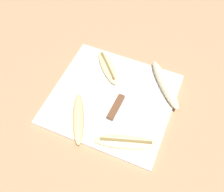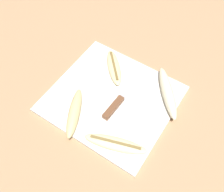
# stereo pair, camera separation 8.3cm
# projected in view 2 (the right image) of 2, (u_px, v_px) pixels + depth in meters

# --- Properties ---
(ground_plane) EXTENTS (4.00, 4.00, 0.00)m
(ground_plane) POSITION_uv_depth(u_px,v_px,m) (112.00, 100.00, 0.85)
(ground_plane) COLOR tan
(cutting_board) EXTENTS (0.38, 0.35, 0.01)m
(cutting_board) POSITION_uv_depth(u_px,v_px,m) (112.00, 99.00, 0.85)
(cutting_board) COLOR white
(cutting_board) RESTS_ON ground_plane
(knife) EXTENTS (0.03, 0.24, 0.02)m
(knife) POSITION_uv_depth(u_px,v_px,m) (118.00, 102.00, 0.83)
(knife) COLOR brown
(knife) RESTS_ON cutting_board
(banana_mellow_near) EXTENTS (0.14, 0.14, 0.02)m
(banana_mellow_near) POSITION_uv_depth(u_px,v_px,m) (114.00, 67.00, 0.90)
(banana_mellow_near) COLOR beige
(banana_mellow_near) RESTS_ON cutting_board
(banana_spotted_left) EXTENTS (0.11, 0.17, 0.03)m
(banana_spotted_left) POSITION_uv_depth(u_px,v_px,m) (74.00, 113.00, 0.79)
(banana_spotted_left) COLOR #DBC684
(banana_spotted_left) RESTS_ON cutting_board
(banana_bright_far) EXTENTS (0.15, 0.18, 0.03)m
(banana_bright_far) POSITION_uv_depth(u_px,v_px,m) (168.00, 92.00, 0.83)
(banana_bright_far) COLOR beige
(banana_bright_far) RESTS_ON cutting_board
(banana_soft_right) EXTENTS (0.19, 0.10, 0.02)m
(banana_soft_right) POSITION_uv_depth(u_px,v_px,m) (116.00, 144.00, 0.74)
(banana_soft_right) COLOR beige
(banana_soft_right) RESTS_ON cutting_board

